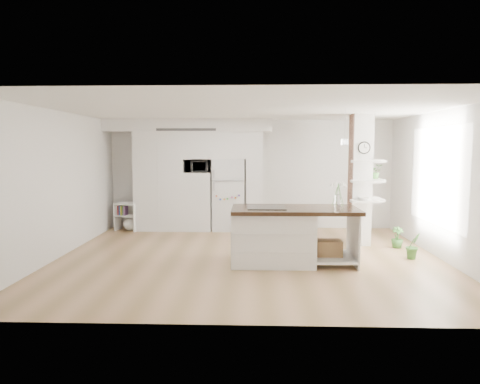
{
  "coord_description": "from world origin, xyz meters",
  "views": [
    {
      "loc": [
        0.1,
        -7.71,
        2.03
      ],
      "look_at": [
        -0.19,
        0.9,
        1.13
      ],
      "focal_mm": 32.0,
      "sensor_mm": 36.0,
      "label": 1
    }
  ],
  "objects_px": {
    "refrigerator": "(229,195)",
    "floor_plant_a": "(413,246)",
    "kitchen_island": "(280,235)",
    "bookshelf": "(128,219)"
  },
  "relations": [
    {
      "from": "kitchen_island",
      "to": "floor_plant_a",
      "type": "relative_size",
      "value": 4.47
    },
    {
      "from": "refrigerator",
      "to": "kitchen_island",
      "type": "bearing_deg",
      "value": -70.41
    },
    {
      "from": "kitchen_island",
      "to": "floor_plant_a",
      "type": "xyz_separation_m",
      "value": [
        2.45,
        0.37,
        -0.26
      ]
    },
    {
      "from": "kitchen_island",
      "to": "floor_plant_a",
      "type": "height_order",
      "value": "kitchen_island"
    },
    {
      "from": "kitchen_island",
      "to": "bookshelf",
      "type": "bearing_deg",
      "value": 140.79
    },
    {
      "from": "kitchen_island",
      "to": "refrigerator",
      "type": "bearing_deg",
      "value": 109.12
    },
    {
      "from": "refrigerator",
      "to": "kitchen_island",
      "type": "xyz_separation_m",
      "value": [
        1.07,
        -3.02,
        -0.37
      ]
    },
    {
      "from": "refrigerator",
      "to": "bookshelf",
      "type": "relative_size",
      "value": 2.6
    },
    {
      "from": "refrigerator",
      "to": "floor_plant_a",
      "type": "distance_m",
      "value": 4.45
    },
    {
      "from": "kitchen_island",
      "to": "floor_plant_a",
      "type": "bearing_deg",
      "value": 8.09
    }
  ]
}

